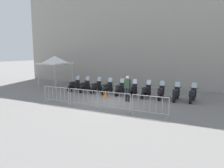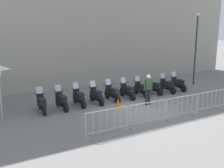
# 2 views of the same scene
# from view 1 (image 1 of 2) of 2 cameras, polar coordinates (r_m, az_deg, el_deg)

# --- Properties ---
(ground_plane) EXTENTS (120.00, 120.00, 0.00)m
(ground_plane) POSITION_cam_1_polar(r_m,az_deg,el_deg) (14.37, 0.09, -4.79)
(ground_plane) COLOR slate
(building_facade) EXTENTS (28.10, 5.26, 13.26)m
(building_facade) POSITION_cam_1_polar(r_m,az_deg,el_deg) (21.60, 9.92, 17.30)
(building_facade) COLOR #9E998E
(building_facade) RESTS_ON ground
(motorcycle_0) EXTENTS (0.56, 1.72, 1.24)m
(motorcycle_0) POSITION_cam_1_polar(r_m,az_deg,el_deg) (18.60, -10.09, -0.40)
(motorcycle_0) COLOR black
(motorcycle_0) RESTS_ON ground
(motorcycle_1) EXTENTS (0.60, 1.72, 1.24)m
(motorcycle_1) POSITION_cam_1_polar(r_m,az_deg,el_deg) (17.97, -7.40, -0.65)
(motorcycle_1) COLOR black
(motorcycle_1) RESTS_ON ground
(motorcycle_2) EXTENTS (0.56, 1.73, 1.24)m
(motorcycle_2) POSITION_cam_1_polar(r_m,az_deg,el_deg) (17.50, -4.32, -0.85)
(motorcycle_2) COLOR black
(motorcycle_2) RESTS_ON ground
(motorcycle_3) EXTENTS (0.58, 1.73, 1.24)m
(motorcycle_3) POSITION_cam_1_polar(r_m,az_deg,el_deg) (16.94, -1.35, -1.15)
(motorcycle_3) COLOR black
(motorcycle_3) RESTS_ON ground
(motorcycle_4) EXTENTS (0.59, 1.72, 1.24)m
(motorcycle_4) POSITION_cam_1_polar(r_m,az_deg,el_deg) (16.50, 1.94, -1.42)
(motorcycle_4) COLOR black
(motorcycle_4) RESTS_ON ground
(motorcycle_5) EXTENTS (0.57, 1.73, 1.24)m
(motorcycle_5) POSITION_cam_1_polar(r_m,az_deg,el_deg) (16.08, 5.35, -1.72)
(motorcycle_5) COLOR black
(motorcycle_5) RESTS_ON ground
(motorcycle_6) EXTENTS (0.56, 1.72, 1.24)m
(motorcycle_6) POSITION_cam_1_polar(r_m,az_deg,el_deg) (15.75, 8.94, -2.01)
(motorcycle_6) COLOR black
(motorcycle_6) RESTS_ON ground
(motorcycle_7) EXTENTS (0.64, 1.72, 1.24)m
(motorcycle_7) POSITION_cam_1_polar(r_m,az_deg,el_deg) (15.52, 12.77, -2.28)
(motorcycle_7) COLOR black
(motorcycle_7) RESTS_ON ground
(motorcycle_8) EXTENTS (0.56, 1.73, 1.24)m
(motorcycle_8) POSITION_cam_1_polar(r_m,az_deg,el_deg) (15.22, 16.53, -2.64)
(motorcycle_8) COLOR black
(motorcycle_8) RESTS_ON ground
(motorcycle_9) EXTENTS (0.56, 1.72, 1.24)m
(motorcycle_9) POSITION_cam_1_polar(r_m,az_deg,el_deg) (15.16, 20.51, -2.88)
(motorcycle_9) COLOR black
(motorcycle_9) RESTS_ON ground
(barrier_segment_0) EXTENTS (1.99, 0.63, 1.07)m
(barrier_segment_0) POSITION_cam_1_polar(r_m,az_deg,el_deg) (14.43, -14.49, -2.88)
(barrier_segment_0) COLOR #B2B5B7
(barrier_segment_0) RESTS_ON ground
(barrier_segment_1) EXTENTS (1.99, 0.63, 1.07)m
(barrier_segment_1) POSITION_cam_1_polar(r_m,az_deg,el_deg) (13.18, -7.62, -3.77)
(barrier_segment_1) COLOR #B2B5B7
(barrier_segment_1) RESTS_ON ground
(barrier_segment_2) EXTENTS (1.99, 0.63, 1.07)m
(barrier_segment_2) POSITION_cam_1_polar(r_m,az_deg,el_deg) (12.16, 0.55, -4.75)
(barrier_segment_2) COLOR #B2B5B7
(barrier_segment_2) RESTS_ON ground
(barrier_segment_3) EXTENTS (1.99, 0.63, 1.07)m
(barrier_segment_3) POSITION_cam_1_polar(r_m,az_deg,el_deg) (11.43, 10.02, -5.76)
(barrier_segment_3) COLOR #B2B5B7
(barrier_segment_3) RESTS_ON ground
(officer_near_row_end) EXTENTS (0.55, 0.22, 1.73)m
(officer_near_row_end) POSITION_cam_1_polar(r_m,az_deg,el_deg) (14.39, 4.13, -0.81)
(officer_near_row_end) COLOR #23232D
(officer_near_row_end) RESTS_ON ground
(canopy_tent) EXTENTS (2.47, 2.47, 2.91)m
(canopy_tent) POSITION_cam_1_polar(r_m,az_deg,el_deg) (21.12, -14.90, 6.14)
(canopy_tent) COLOR silver
(canopy_tent) RESTS_ON ground
(traffic_cone) EXTENTS (0.32, 0.32, 0.55)m
(traffic_cone) POSITION_cam_1_polar(r_m,az_deg,el_deg) (15.51, -1.74, -2.74)
(traffic_cone) COLOR orange
(traffic_cone) RESTS_ON ground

